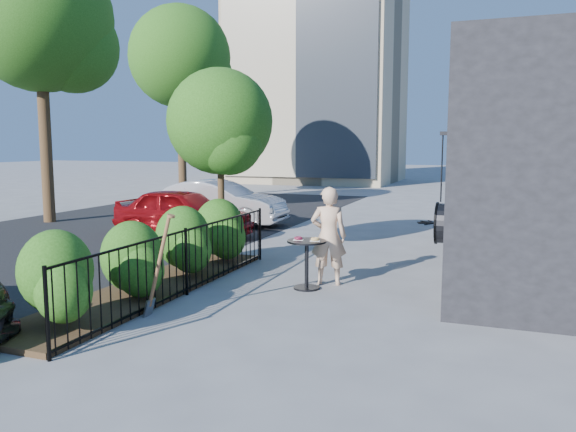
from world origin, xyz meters
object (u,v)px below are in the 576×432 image
at_px(shovel, 157,271).
at_px(car_red, 183,213).
at_px(patio_tree, 222,128).
at_px(street_tree_near, 40,27).
at_px(woman, 329,236).
at_px(cafe_table, 307,255).
at_px(street_tree_far, 181,63).
at_px(car_silver, 218,203).

bearing_deg(shovel, car_red, 118.21).
bearing_deg(patio_tree, street_tree_near, 157.43).
height_order(street_tree_near, woman, street_tree_near).
bearing_deg(cafe_table, patio_tree, 144.95).
bearing_deg(shovel, cafe_table, 56.86).
bearing_deg(woman, patio_tree, -37.93).
height_order(woman, car_red, woman).
bearing_deg(street_tree_far, car_red, -59.09).
xyz_separation_m(shovel, car_red, (-3.32, 6.20, -0.02)).
distance_m(street_tree_near, car_red, 7.57).
bearing_deg(car_red, car_silver, 8.14).
bearing_deg(car_red, woman, -120.48).
height_order(patio_tree, street_tree_far, street_tree_far).
bearing_deg(street_tree_far, patio_tree, -55.49).
distance_m(patio_tree, street_tree_far, 13.95).
distance_m(shovel, car_silver, 9.17).
bearing_deg(car_red, cafe_table, -125.13).
bearing_deg(car_red, patio_tree, -129.34).
bearing_deg(shovel, woman, 57.37).
height_order(street_tree_far, shovel, street_tree_far).
height_order(street_tree_far, woman, street_tree_far).
distance_m(street_tree_far, car_silver, 9.94).
bearing_deg(cafe_table, woman, 60.02).
height_order(car_red, car_silver, car_silver).
xyz_separation_m(patio_tree, street_tree_far, (-7.70, 11.20, 3.15)).
xyz_separation_m(cafe_table, shovel, (-1.46, -2.23, 0.09)).
xyz_separation_m(patio_tree, woman, (2.69, -1.27, -1.91)).
bearing_deg(woman, car_silver, -60.96).
height_order(patio_tree, street_tree_near, street_tree_near).
height_order(cafe_table, car_silver, car_silver).
relative_size(street_tree_far, car_red, 2.18).
relative_size(cafe_table, car_silver, 0.22).
bearing_deg(woman, street_tree_far, -62.84).
xyz_separation_m(street_tree_far, car_red, (5.35, -8.94, -5.27)).
relative_size(street_tree_near, cafe_table, 9.33).
bearing_deg(woman, car_red, -47.65).
relative_size(street_tree_near, car_silver, 2.02).
xyz_separation_m(patio_tree, shovel, (0.98, -3.94, -2.10)).
bearing_deg(street_tree_near, cafe_table, -25.84).
height_order(patio_tree, car_red, patio_tree).
relative_size(car_red, car_silver, 0.93).
bearing_deg(car_silver, woman, -140.09).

